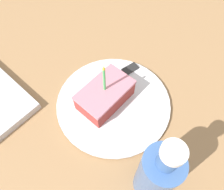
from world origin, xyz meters
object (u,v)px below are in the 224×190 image
Objects in this scene: cake_slice at (106,94)px; fork at (115,77)px; plate at (112,102)px; bottle at (157,174)px.

cake_slice reaches higher than fork.
bottle is (0.19, -0.09, 0.08)m from plate.
bottle is at bearing -33.35° from fork.
plate is at bearing -54.54° from fork.
fork is at bearing 113.96° from cake_slice.
cake_slice is 0.22m from bottle.
plate is at bearing 153.68° from bottle.
bottle reaches higher than fork.
cake_slice is (-0.01, -0.01, 0.03)m from plate.
cake_slice is 0.62× the size of bottle.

